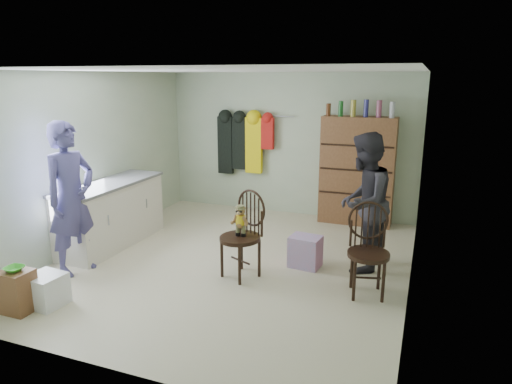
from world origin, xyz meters
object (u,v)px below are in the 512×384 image
at_px(counter, 111,214).
at_px(chair_far, 368,246).
at_px(chair_front, 243,229).
at_px(dresser, 357,170).

distance_m(counter, chair_far, 3.75).
xyz_separation_m(counter, chair_front, (2.24, -0.34, 0.14)).
bearing_deg(chair_far, counter, 161.79).
distance_m(counter, dresser, 3.96).
bearing_deg(chair_front, counter, -164.24).
xyz_separation_m(chair_front, chair_far, (1.50, 0.07, -0.04)).
height_order(chair_front, chair_far, chair_front).
bearing_deg(counter, dresser, 35.68).
height_order(chair_front, dresser, dresser).
bearing_deg(dresser, chair_front, -110.06).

